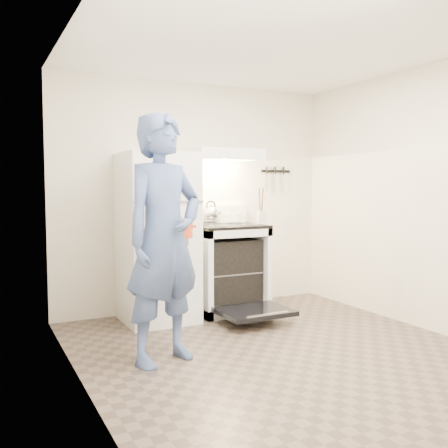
{
  "coord_description": "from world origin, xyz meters",
  "views": [
    {
      "loc": [
        -2.24,
        -3.33,
        1.37
      ],
      "look_at": [
        -0.05,
        1.0,
        1.0
      ],
      "focal_mm": 40.0,
      "sensor_mm": 36.0,
      "label": 1
    }
  ],
  "objects_px": {
    "stove_body": "(227,269)",
    "tea_kettle": "(211,212)",
    "refrigerator": "(157,238)",
    "person": "(164,239)",
    "dutch_oven": "(175,229)"
  },
  "relations": [
    {
      "from": "dutch_oven",
      "to": "stove_body",
      "type": "bearing_deg",
      "value": 41.87
    },
    {
      "from": "stove_body",
      "to": "person",
      "type": "distance_m",
      "value": 1.74
    },
    {
      "from": "refrigerator",
      "to": "person",
      "type": "bearing_deg",
      "value": -106.79
    },
    {
      "from": "stove_body",
      "to": "tea_kettle",
      "type": "height_order",
      "value": "tea_kettle"
    },
    {
      "from": "stove_body",
      "to": "person",
      "type": "bearing_deg",
      "value": -134.27
    },
    {
      "from": "stove_body",
      "to": "person",
      "type": "relative_size",
      "value": 0.48
    },
    {
      "from": "refrigerator",
      "to": "tea_kettle",
      "type": "distance_m",
      "value": 0.79
    },
    {
      "from": "refrigerator",
      "to": "dutch_oven",
      "type": "relative_size",
      "value": 4.61
    },
    {
      "from": "refrigerator",
      "to": "tea_kettle",
      "type": "height_order",
      "value": "refrigerator"
    },
    {
      "from": "refrigerator",
      "to": "tea_kettle",
      "type": "xyz_separation_m",
      "value": [
        0.72,
        0.24,
        0.23
      ]
    },
    {
      "from": "stove_body",
      "to": "tea_kettle",
      "type": "xyz_separation_m",
      "value": [
        -0.09,
        0.22,
        0.62
      ]
    },
    {
      "from": "stove_body",
      "to": "person",
      "type": "height_order",
      "value": "person"
    },
    {
      "from": "refrigerator",
      "to": "stove_body",
      "type": "height_order",
      "value": "refrigerator"
    },
    {
      "from": "stove_body",
      "to": "tea_kettle",
      "type": "bearing_deg",
      "value": 112.87
    },
    {
      "from": "person",
      "to": "stove_body",
      "type": "bearing_deg",
      "value": 26.24
    }
  ]
}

